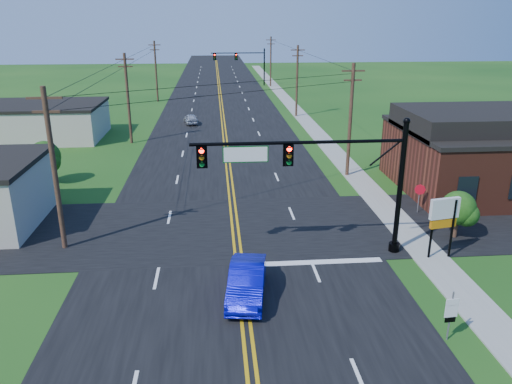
{
  "coord_description": "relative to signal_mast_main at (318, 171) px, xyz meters",
  "views": [
    {
      "loc": [
        -0.93,
        -16.27,
        12.26
      ],
      "look_at": [
        1.3,
        10.0,
        3.01
      ],
      "focal_mm": 35.0,
      "sensor_mm": 36.0,
      "label": 1
    }
  ],
  "objects": [
    {
      "name": "shrub_corner",
      "position": [
        8.66,
        1.5,
        -2.9
      ],
      "size": [
        2.0,
        2.0,
        2.86
      ],
      "color": "#342318",
      "rests_on": "ground"
    },
    {
      "name": "tree_right_back",
      "position": [
        11.66,
        18.0,
        -2.15
      ],
      "size": [
        3.0,
        3.0,
        4.1
      ],
      "color": "#342318",
      "rests_on": "ground"
    },
    {
      "name": "utility_pole_right_b",
      "position": [
        5.46,
        40.0,
        -0.03
      ],
      "size": [
        1.8,
        0.28,
        9.0
      ],
      "color": "#342318",
      "rests_on": "ground"
    },
    {
      "name": "signal_mast_far",
      "position": [
        0.1,
        72.0,
        -0.2
      ],
      "size": [
        10.98,
        0.6,
        7.48
      ],
      "color": "black",
      "rests_on": "ground"
    },
    {
      "name": "stop_sign",
      "position": [
        8.02,
        5.49,
        -3.31
      ],
      "size": [
        0.68,
        0.27,
        1.99
      ],
      "rotation": [
        0.0,
        0.0,
        -0.34
      ],
      "color": "slate",
      "rests_on": "ground"
    },
    {
      "name": "utility_pole_left_a",
      "position": [
        -13.84,
        2.0,
        -0.03
      ],
      "size": [
        1.8,
        0.28,
        9.0
      ],
      "color": "#342318",
      "rests_on": "ground"
    },
    {
      "name": "pylon_sign",
      "position": [
        6.58,
        -1.01,
        -2.25
      ],
      "size": [
        1.68,
        0.55,
        3.43
      ],
      "rotation": [
        0.0,
        0.0,
        0.2
      ],
      "color": "black",
      "rests_on": "ground"
    },
    {
      "name": "road_cross",
      "position": [
        -4.34,
        4.0,
        -4.73
      ],
      "size": [
        70.0,
        10.0,
        0.04
      ],
      "primitive_type": "cube",
      "color": "black",
      "rests_on": "ground"
    },
    {
      "name": "sidewalk",
      "position": [
        6.16,
        32.0,
        -4.71
      ],
      "size": [
        2.0,
        160.0,
        0.08
      ],
      "primitive_type": "cube",
      "color": "gray",
      "rests_on": "ground"
    },
    {
      "name": "road_main",
      "position": [
        -4.34,
        42.0,
        -4.73
      ],
      "size": [
        16.0,
        220.0,
        0.04
      ],
      "primitive_type": "cube",
      "color": "black",
      "rests_on": "ground"
    },
    {
      "name": "blue_car",
      "position": [
        -3.98,
        -4.05,
        -3.99
      ],
      "size": [
        2.23,
        4.77,
        1.51
      ],
      "primitive_type": "imported",
      "rotation": [
        0.0,
        0.0,
        -0.14
      ],
      "color": "#0809B5",
      "rests_on": "ground"
    },
    {
      "name": "tree_left",
      "position": [
        -18.34,
        14.0,
        -2.59
      ],
      "size": [
        2.4,
        2.4,
        3.37
      ],
      "color": "#342318",
      "rests_on": "ground"
    },
    {
      "name": "brick_building",
      "position": [
        15.66,
        10.0,
        -2.4
      ],
      "size": [
        14.2,
        11.2,
        4.7
      ],
      "color": "#5C271A",
      "rests_on": "ground"
    },
    {
      "name": "ground",
      "position": [
        -4.34,
        -8.0,
        -4.75
      ],
      "size": [
        260.0,
        260.0,
        0.0
      ],
      "primitive_type": "plane",
      "color": "#134112",
      "rests_on": "ground"
    },
    {
      "name": "utility_pole_right_c",
      "position": [
        5.46,
        70.0,
        -0.03
      ],
      "size": [
        1.8,
        0.28,
        9.0
      ],
      "color": "#342318",
      "rests_on": "ground"
    },
    {
      "name": "signal_mast_main",
      "position": [
        0.0,
        0.0,
        0.0
      ],
      "size": [
        11.3,
        0.6,
        7.48
      ],
      "color": "black",
      "rests_on": "ground"
    },
    {
      "name": "route_sign",
      "position": [
        3.83,
        -8.02,
        -3.47
      ],
      "size": [
        0.55,
        0.1,
        2.19
      ],
      "rotation": [
        0.0,
        0.0,
        0.07
      ],
      "color": "slate",
      "rests_on": "ground"
    },
    {
      "name": "utility_pole_left_b",
      "position": [
        -13.84,
        27.0,
        -0.03
      ],
      "size": [
        1.8,
        0.28,
        9.0
      ],
      "color": "#342318",
      "rests_on": "ground"
    },
    {
      "name": "utility_pole_right_a",
      "position": [
        5.46,
        14.0,
        -0.03
      ],
      "size": [
        1.8,
        0.28,
        9.0
      ],
      "color": "#342318",
      "rests_on": "ground"
    },
    {
      "name": "cream_bldg_far",
      "position": [
        -23.34,
        30.0,
        -2.89
      ],
      "size": [
        12.2,
        9.2,
        3.7
      ],
      "color": "#B8AF9D",
      "rests_on": "ground"
    },
    {
      "name": "distant_car",
      "position": [
        -8.1,
        36.19,
        -4.14
      ],
      "size": [
        2.01,
        3.74,
        1.21
      ],
      "primitive_type": "imported",
      "rotation": [
        0.0,
        0.0,
        3.31
      ],
      "color": "#B8B8BE",
      "rests_on": "ground"
    },
    {
      "name": "utility_pole_left_c",
      "position": [
        -13.84,
        54.0,
        -0.03
      ],
      "size": [
        1.8,
        0.28,
        9.0
      ],
      "color": "#342318",
      "rests_on": "ground"
    }
  ]
}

